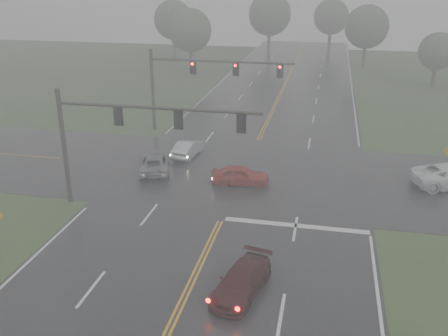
% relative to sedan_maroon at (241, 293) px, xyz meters
% --- Properties ---
extents(main_road, '(18.00, 160.00, 0.02)m').
position_rel_sedan_maroon_xyz_m(main_road, '(-2.51, 12.81, 0.00)').
color(main_road, black).
rests_on(main_road, ground).
extents(cross_street, '(120.00, 14.00, 0.02)m').
position_rel_sedan_maroon_xyz_m(cross_street, '(-2.51, 14.81, 0.00)').
color(cross_street, black).
rests_on(cross_street, ground).
extents(stop_bar, '(8.50, 0.50, 0.01)m').
position_rel_sedan_maroon_xyz_m(stop_bar, '(1.99, 7.21, 0.00)').
color(stop_bar, silver).
rests_on(stop_bar, ground).
extents(sedan_maroon, '(2.72, 4.68, 1.28)m').
position_rel_sedan_maroon_xyz_m(sedan_maroon, '(0.00, 0.00, 0.00)').
color(sedan_maroon, black).
rests_on(sedan_maroon, ground).
extents(sedan_red, '(4.24, 2.13, 1.38)m').
position_rel_sedan_maroon_xyz_m(sedan_red, '(-2.35, 12.64, 0.00)').
color(sedan_red, maroon).
rests_on(sedan_red, ground).
extents(sedan_silver, '(1.81, 4.10, 1.31)m').
position_rel_sedan_maroon_xyz_m(sedan_silver, '(-7.55, 17.52, 0.00)').
color(sedan_silver, '#B1B5BA').
rests_on(sedan_silver, ground).
extents(car_grey, '(3.44, 5.13, 1.31)m').
position_rel_sedan_maroon_xyz_m(car_grey, '(-9.09, 13.82, 0.00)').
color(car_grey, slate).
rests_on(car_grey, ground).
extents(signal_gantry_near, '(12.65, 0.33, 7.51)m').
position_rel_sedan_maroon_xyz_m(signal_gantry_near, '(-8.88, 7.58, 5.25)').
color(signal_gantry_near, black).
rests_on(signal_gantry_near, ground).
extents(signal_gantry_far, '(13.18, 0.38, 7.57)m').
position_rel_sedan_maroon_xyz_m(signal_gantry_far, '(-8.67, 24.08, 5.31)').
color(signal_gantry_far, black).
rests_on(signal_gantry_far, ground).
extents(tree_nw_a, '(6.34, 6.34, 9.31)m').
position_rel_sedan_maroon_xyz_m(tree_nw_a, '(-17.24, 53.35, 6.13)').
color(tree_nw_a, '#2E231E').
rests_on(tree_nw_a, ground).
extents(tree_ne_a, '(6.56, 6.56, 9.64)m').
position_rel_sedan_maroon_xyz_m(tree_ne_a, '(8.25, 61.57, 6.34)').
color(tree_ne_a, '#2E231E').
rests_on(tree_ne_a, ground).
extents(tree_n_mid, '(7.44, 7.44, 10.92)m').
position_rel_sedan_maroon_xyz_m(tree_n_mid, '(-7.82, 71.72, 7.18)').
color(tree_n_mid, '#2E231E').
rests_on(tree_n_mid, ground).
extents(tree_e_near, '(4.78, 4.78, 7.02)m').
position_rel_sedan_maroon_xyz_m(tree_e_near, '(16.56, 49.68, 4.61)').
color(tree_e_near, '#2E231E').
rests_on(tree_e_near, ground).
extents(tree_nw_b, '(6.68, 6.68, 9.81)m').
position_rel_sedan_maroon_xyz_m(tree_nw_b, '(-23.69, 65.86, 6.45)').
color(tree_nw_b, '#2E231E').
rests_on(tree_nw_b, ground).
extents(tree_n_far, '(6.53, 6.53, 9.60)m').
position_rel_sedan_maroon_xyz_m(tree_n_far, '(2.77, 79.66, 6.31)').
color(tree_n_far, '#2E231E').
rests_on(tree_n_far, ground).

